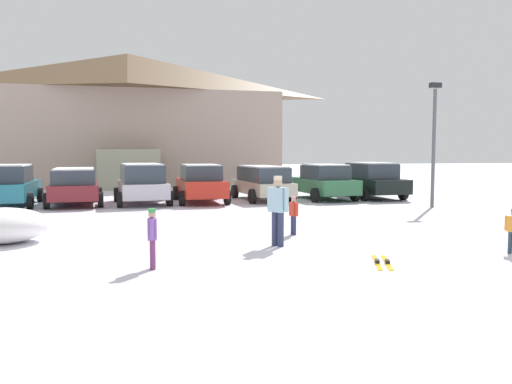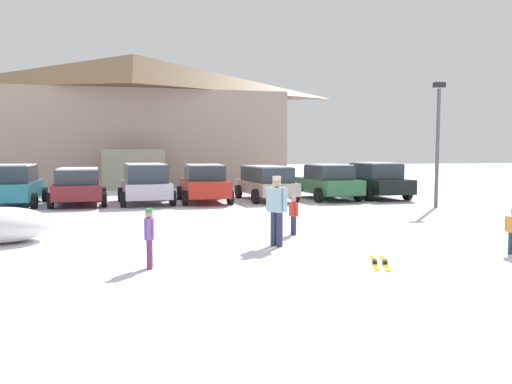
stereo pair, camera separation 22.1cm
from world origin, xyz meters
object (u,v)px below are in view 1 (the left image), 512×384
(parked_red_sedan, at_px, (200,183))
(skier_child_in_purple_jacket, at_px, (152,235))
(pair_of_skis, at_px, (382,262))
(parked_beige_suv, at_px, (262,182))
(skier_child_in_red_jacket, at_px, (294,213))
(ski_lodge, at_px, (129,119))
(skier_adult_in_blue_parka, at_px, (278,207))
(lamp_post, at_px, (434,137))
(parked_green_coupe, at_px, (324,182))
(parked_teal_hatchback, at_px, (8,185))
(parked_black_sedan, at_px, (370,180))
(parked_maroon_van, at_px, (75,185))
(parked_silver_wagon, at_px, (142,182))
(plowed_snow_pile, at_px, (0,226))

(parked_red_sedan, bearing_deg, skier_child_in_purple_jacket, -100.62)
(parked_red_sedan, xyz_separation_m, pair_of_skis, (2.16, -13.04, -0.83))
(parked_beige_suv, relative_size, skier_child_in_red_jacket, 4.44)
(ski_lodge, bearing_deg, skier_adult_in_blue_parka, -80.69)
(skier_child_in_red_jacket, bearing_deg, skier_adult_in_blue_parka, -119.82)
(skier_adult_in_blue_parka, height_order, lamp_post, lamp_post)
(lamp_post, bearing_deg, parked_red_sedan, 155.13)
(parked_green_coupe, bearing_deg, parked_red_sedan, -179.10)
(parked_teal_hatchback, xyz_separation_m, parked_beige_suv, (10.81, 0.12, 0.00))
(ski_lodge, distance_m, lamp_post, 21.26)
(lamp_post, bearing_deg, parked_black_sedan, 97.58)
(parked_black_sedan, bearing_deg, parked_red_sedan, -177.62)
(ski_lodge, distance_m, parked_maroon_van, 13.78)
(parked_silver_wagon, xyz_separation_m, plowed_snow_pile, (-3.39, -8.75, -0.49))
(parked_maroon_van, relative_size, pair_of_skis, 3.20)
(plowed_snow_pile, bearing_deg, lamp_post, 17.87)
(parked_maroon_van, height_order, parked_black_sedan, parked_black_sedan)
(parked_teal_hatchback, xyz_separation_m, parked_maroon_van, (2.60, -0.14, -0.01))
(parked_silver_wagon, relative_size, parked_green_coupe, 0.97)
(parked_silver_wagon, bearing_deg, parked_black_sedan, 2.70)
(parked_beige_suv, xyz_separation_m, skier_child_in_red_jacket, (-1.46, -9.61, -0.28))
(parked_black_sedan, bearing_deg, parked_teal_hatchback, -179.34)
(ski_lodge, bearing_deg, lamp_post, -54.69)
(parked_teal_hatchback, xyz_separation_m, parked_silver_wagon, (5.37, -0.32, 0.06))
(skier_adult_in_blue_parka, xyz_separation_m, plowed_snow_pile, (-6.52, 1.90, -0.51))
(parked_green_coupe, distance_m, parked_black_sedan, 2.49)
(parked_silver_wagon, xyz_separation_m, pair_of_skis, (4.70, -12.88, -0.91))
(parked_teal_hatchback, bearing_deg, parked_green_coupe, -0.27)
(parked_maroon_van, bearing_deg, skier_child_in_purple_jacket, -76.74)
(ski_lodge, relative_size, parked_green_coupe, 4.64)
(skier_child_in_purple_jacket, height_order, plowed_snow_pile, skier_child_in_purple_jacket)
(parked_teal_hatchback, xyz_separation_m, skier_adult_in_blue_parka, (8.50, -10.97, 0.08))
(lamp_post, distance_m, plowed_snow_pile, 15.78)
(parked_maroon_van, xyz_separation_m, skier_adult_in_blue_parka, (5.89, -10.83, 0.09))
(parked_beige_suv, xyz_separation_m, plowed_snow_pile, (-8.83, -9.19, -0.43))
(parked_teal_hatchback, height_order, skier_adult_in_blue_parka, parked_teal_hatchback)
(skier_child_in_red_jacket, height_order, pair_of_skis, skier_child_in_red_jacket)
(parked_maroon_van, height_order, parked_silver_wagon, parked_silver_wagon)
(parked_teal_hatchback, relative_size, parked_red_sedan, 1.11)
(parked_black_sedan, distance_m, skier_adult_in_blue_parka, 13.57)
(parked_silver_wagon, bearing_deg, parked_green_coupe, 1.76)
(parked_maroon_van, xyz_separation_m, skier_child_in_purple_jacket, (2.95, -12.53, -0.19))
(parked_red_sedan, distance_m, lamp_post, 10.02)
(parked_green_coupe, relative_size, skier_child_in_red_jacket, 4.18)
(ski_lodge, relative_size, parked_red_sedan, 4.60)
(ski_lodge, height_order, skier_child_in_purple_jacket, ski_lodge)
(parked_silver_wagon, height_order, parked_beige_suv, parked_silver_wagon)
(pair_of_skis, relative_size, lamp_post, 0.28)
(parked_silver_wagon, xyz_separation_m, lamp_post, (11.45, -3.96, 1.90))
(plowed_snow_pile, bearing_deg, parked_black_sedan, 33.03)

